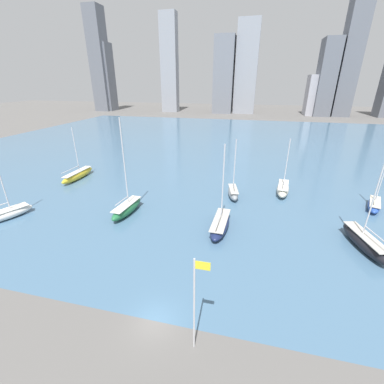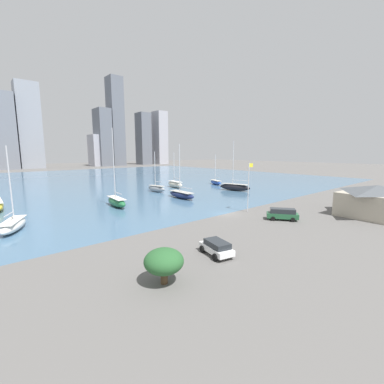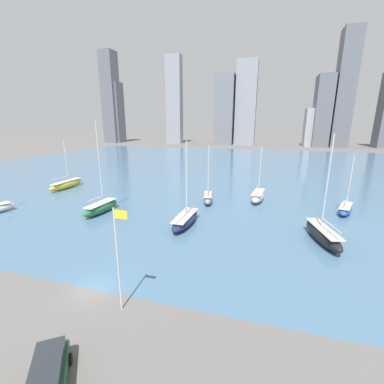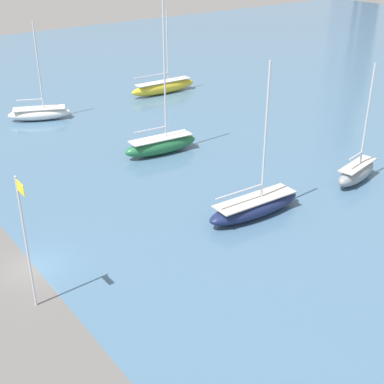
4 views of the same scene
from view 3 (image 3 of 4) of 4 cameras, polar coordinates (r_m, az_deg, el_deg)
ground_plane at (r=27.90m, az=-21.24°, el=-19.51°), size 500.00×500.00×0.00m
harbor_water at (r=90.34m, az=6.37°, el=5.24°), size 180.00×140.00×0.00m
flag_pole at (r=22.07m, az=-16.10°, el=-13.52°), size 1.24×0.14×9.13m
distant_city_skyline at (r=191.05m, az=13.32°, el=18.13°), size 216.84×19.79×69.93m
sailboat_gray at (r=50.87m, az=3.56°, el=-1.32°), size 3.01×6.48×11.19m
sailboat_yellow at (r=69.11m, az=-26.11°, el=1.54°), size 2.00×10.52×11.50m
sailboat_black at (r=38.64m, az=27.07°, el=-8.37°), size 4.44×9.62×14.16m
sailboat_green at (r=47.95m, az=-19.56°, el=-3.17°), size 2.88×8.51×15.77m
sailboat_navy at (r=39.94m, az=-1.51°, el=-6.14°), size 2.82×9.28×12.89m
sailboat_cream at (r=53.54m, az=14.42°, el=-0.89°), size 3.13×7.91×10.90m
sailboat_blue at (r=52.43m, az=30.93°, el=-3.21°), size 4.21×7.17×10.21m
parked_suv_green at (r=20.36m, az=-29.38°, el=-32.10°), size 4.39×5.06×1.90m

